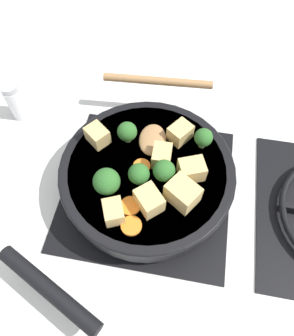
# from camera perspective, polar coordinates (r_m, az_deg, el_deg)

# --- Properties ---
(ground_plane) EXTENTS (2.40, 2.40, 0.00)m
(ground_plane) POSITION_cam_1_polar(r_m,az_deg,el_deg) (0.62, 0.00, -3.57)
(ground_plane) COLOR silver
(front_burner_grate) EXTENTS (0.31, 0.31, 0.03)m
(front_burner_grate) POSITION_cam_1_polar(r_m,az_deg,el_deg) (0.61, 0.00, -3.06)
(front_burner_grate) COLOR black
(front_burner_grate) RESTS_ON ground_plane
(skillet_pan) EXTENTS (0.42, 0.34, 0.05)m
(skillet_pan) POSITION_cam_1_polar(r_m,az_deg,el_deg) (0.57, -0.18, -1.31)
(skillet_pan) COLOR black
(skillet_pan) RESTS_ON front_burner_grate
(wooden_spoon) EXTENTS (0.19, 0.22, 0.02)m
(wooden_spoon) POSITION_cam_1_polar(r_m,az_deg,el_deg) (0.63, 1.35, 10.81)
(wooden_spoon) COLOR #A87A4C
(wooden_spoon) RESTS_ON skillet_pan
(tofu_cube_center_large) EXTENTS (0.05, 0.05, 0.03)m
(tofu_cube_center_large) POSITION_cam_1_polar(r_m,az_deg,el_deg) (0.51, 0.36, -5.67)
(tofu_cube_center_large) COLOR #DBB770
(tofu_cube_center_large) RESTS_ON skillet_pan
(tofu_cube_near_handle) EXTENTS (0.06, 0.06, 0.04)m
(tofu_cube_near_handle) POSITION_cam_1_polar(r_m,az_deg,el_deg) (0.52, 6.22, -4.41)
(tofu_cube_near_handle) COLOR #DBB770
(tofu_cube_near_handle) RESTS_ON skillet_pan
(tofu_cube_east_chunk) EXTENTS (0.05, 0.05, 0.03)m
(tofu_cube_east_chunk) POSITION_cam_1_polar(r_m,az_deg,el_deg) (0.54, 7.75, -0.51)
(tofu_cube_east_chunk) COLOR #DBB770
(tofu_cube_east_chunk) RESTS_ON skillet_pan
(tofu_cube_west_chunk) EXTENTS (0.05, 0.05, 0.03)m
(tofu_cube_west_chunk) POSITION_cam_1_polar(r_m,az_deg,el_deg) (0.58, 5.79, 6.12)
(tofu_cube_west_chunk) COLOR #DBB770
(tofu_cube_west_chunk) RESTS_ON skillet_pan
(tofu_cube_back_piece) EXTENTS (0.05, 0.05, 0.03)m
(tofu_cube_back_piece) POSITION_cam_1_polar(r_m,az_deg,el_deg) (0.58, -8.64, 5.63)
(tofu_cube_back_piece) COLOR #DBB770
(tofu_cube_back_piece) RESTS_ON skillet_pan
(tofu_cube_front_piece) EXTENTS (0.05, 0.04, 0.03)m
(tofu_cube_front_piece) POSITION_cam_1_polar(r_m,az_deg,el_deg) (0.51, -5.84, -7.58)
(tofu_cube_front_piece) COLOR #DBB770
(tofu_cube_front_piece) RESTS_ON skillet_pan
(tofu_cube_mid_small) EXTENTS (0.04, 0.03, 0.03)m
(tofu_cube_mid_small) POSITION_cam_1_polar(r_m,az_deg,el_deg) (0.55, 2.60, 2.11)
(tofu_cube_mid_small) COLOR #DBB770
(tofu_cube_mid_small) RESTS_ON skillet_pan
(broccoli_floret_near_spoon) EXTENTS (0.03, 0.03, 0.04)m
(broccoli_floret_near_spoon) POSITION_cam_1_polar(r_m,az_deg,el_deg) (0.57, 9.81, 5.22)
(broccoli_floret_near_spoon) COLOR #709956
(broccoli_floret_near_spoon) RESTS_ON skillet_pan
(broccoli_floret_center_top) EXTENTS (0.03, 0.03, 0.04)m
(broccoli_floret_center_top) POSITION_cam_1_polar(r_m,az_deg,el_deg) (0.57, -3.48, 6.31)
(broccoli_floret_center_top) COLOR #709956
(broccoli_floret_center_top) RESTS_ON skillet_pan
(broccoli_floret_east_rim) EXTENTS (0.04, 0.04, 0.04)m
(broccoli_floret_east_rim) POSITION_cam_1_polar(r_m,az_deg,el_deg) (0.52, -1.43, -1.08)
(broccoli_floret_east_rim) COLOR #709956
(broccoli_floret_east_rim) RESTS_ON skillet_pan
(broccoli_floret_west_rim) EXTENTS (0.04, 0.04, 0.04)m
(broccoli_floret_west_rim) POSITION_cam_1_polar(r_m,az_deg,el_deg) (0.53, 2.99, -0.51)
(broccoli_floret_west_rim) COLOR #709956
(broccoli_floret_west_rim) RESTS_ON skillet_pan
(broccoli_floret_north_edge) EXTENTS (0.04, 0.04, 0.05)m
(broccoli_floret_north_edge) POSITION_cam_1_polar(r_m,az_deg,el_deg) (0.52, -7.05, -2.37)
(broccoli_floret_north_edge) COLOR #709956
(broccoli_floret_north_edge) RESTS_ON skillet_pan
(carrot_slice_orange_thin) EXTENTS (0.03, 0.03, 0.01)m
(carrot_slice_orange_thin) POSITION_cam_1_polar(r_m,az_deg,el_deg) (0.51, -2.75, -10.01)
(carrot_slice_orange_thin) COLOR orange
(carrot_slice_orange_thin) RESTS_ON skillet_pan
(carrot_slice_near_center) EXTENTS (0.03, 0.03, 0.01)m
(carrot_slice_near_center) POSITION_cam_1_polar(r_m,az_deg,el_deg) (0.55, -0.99, -0.01)
(carrot_slice_near_center) COLOR orange
(carrot_slice_near_center) RESTS_ON skillet_pan
(carrot_slice_edge_slice) EXTENTS (0.03, 0.03, 0.01)m
(carrot_slice_edge_slice) POSITION_cam_1_polar(r_m,az_deg,el_deg) (0.52, -2.92, -6.61)
(carrot_slice_edge_slice) COLOR orange
(carrot_slice_edge_slice) RESTS_ON skillet_pan
(salt_shaker) EXTENTS (0.04, 0.04, 0.09)m
(salt_shaker) POSITION_cam_1_polar(r_m,az_deg,el_deg) (0.74, -21.88, 10.75)
(salt_shaker) COLOR white
(salt_shaker) RESTS_ON ground_plane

